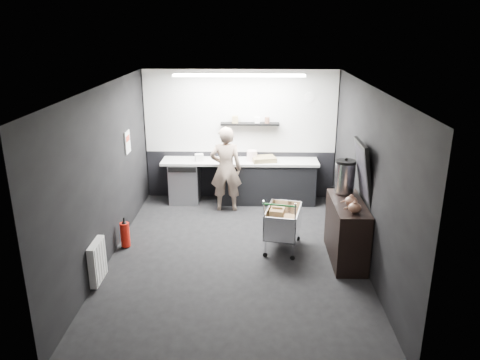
{
  "coord_description": "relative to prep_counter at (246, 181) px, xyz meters",
  "views": [
    {
      "loc": [
        0.25,
        -6.78,
        3.57
      ],
      "look_at": [
        0.06,
        0.4,
        1.16
      ],
      "focal_mm": 35.0,
      "sensor_mm": 36.0,
      "label": 1
    }
  ],
  "objects": [
    {
      "name": "wall_front",
      "position": [
        -0.14,
        -5.17,
        0.89
      ],
      "size": [
        5.5,
        0.0,
        5.5
      ],
      "primitive_type": "plane",
      "rotation": [
        -1.57,
        0.0,
        0.0
      ],
      "color": "black",
      "rests_on": "floor"
    },
    {
      "name": "fire_extinguisher",
      "position": [
        -1.99,
        -2.17,
        -0.21
      ],
      "size": [
        0.15,
        0.15,
        0.51
      ],
      "color": "red",
      "rests_on": "floor"
    },
    {
      "name": "prep_counter",
      "position": [
        0.0,
        0.0,
        0.0
      ],
      "size": [
        3.2,
        0.61,
        0.9
      ],
      "color": "black",
      "rests_on": "floor"
    },
    {
      "name": "pink_tub",
      "position": [
        0.12,
        0.0,
        0.55
      ],
      "size": [
        0.21,
        0.21,
        0.21
      ],
      "primitive_type": "cylinder",
      "color": "white",
      "rests_on": "prep_counter"
    },
    {
      "name": "ceiling_strip",
      "position": [
        -0.14,
        -0.57,
        2.21
      ],
      "size": [
        2.4,
        0.2,
        0.04
      ],
      "primitive_type": "cube",
      "color": "white",
      "rests_on": "ceiling"
    },
    {
      "name": "floor",
      "position": [
        -0.14,
        -2.42,
        -0.46
      ],
      "size": [
        5.5,
        5.5,
        0.0
      ],
      "primitive_type": "plane",
      "color": "black",
      "rests_on": "ground"
    },
    {
      "name": "sideboard",
      "position": [
        1.62,
        -2.43,
        0.15
      ],
      "size": [
        0.55,
        1.27,
        1.91
      ],
      "color": "black",
      "rests_on": "floor"
    },
    {
      "name": "poster_red_band",
      "position": [
        -2.11,
        -1.12,
        1.16
      ],
      "size": [
        0.02,
        0.22,
        0.1
      ],
      "primitive_type": "cube",
      "color": "red",
      "rests_on": "poster"
    },
    {
      "name": "floating_shelf",
      "position": [
        0.06,
        0.2,
        1.16
      ],
      "size": [
        1.2,
        0.22,
        0.04
      ],
      "primitive_type": "cube",
      "color": "black",
      "rests_on": "wall_back"
    },
    {
      "name": "wall_back",
      "position": [
        -0.14,
        0.33,
        0.89
      ],
      "size": [
        5.5,
        0.0,
        5.5
      ],
      "primitive_type": "plane",
      "rotation": [
        1.57,
        0.0,
        0.0
      ],
      "color": "black",
      "rests_on": "floor"
    },
    {
      "name": "shopping_cart",
      "position": [
        0.63,
        -2.14,
        0.0
      ],
      "size": [
        0.69,
        0.98,
        0.96
      ],
      "color": "silver",
      "rests_on": "floor"
    },
    {
      "name": "wall_clock",
      "position": [
        1.26,
        0.3,
        1.69
      ],
      "size": [
        0.2,
        0.03,
        0.2
      ],
      "primitive_type": "cylinder",
      "rotation": [
        1.57,
        0.0,
        0.0
      ],
      "color": "white",
      "rests_on": "wall_back"
    },
    {
      "name": "person",
      "position": [
        -0.4,
        -0.45,
        0.39
      ],
      "size": [
        0.63,
        0.41,
        1.7
      ],
      "primitive_type": "imported",
      "rotation": [
        0.0,
        0.0,
        3.15
      ],
      "color": "beige",
      "rests_on": "floor"
    },
    {
      "name": "white_container",
      "position": [
        -0.96,
        -0.05,
        0.51
      ],
      "size": [
        0.19,
        0.16,
        0.14
      ],
      "primitive_type": "cube",
      "rotation": [
        0.0,
        0.0,
        0.27
      ],
      "color": "white",
      "rests_on": "prep_counter"
    },
    {
      "name": "cardboard_box",
      "position": [
        0.35,
        -0.05,
        0.49
      ],
      "size": [
        0.54,
        0.46,
        0.09
      ],
      "primitive_type": "cube",
      "rotation": [
        0.0,
        0.0,
        0.24
      ],
      "color": "olive",
      "rests_on": "prep_counter"
    },
    {
      "name": "wall_left",
      "position": [
        -2.14,
        -2.42,
        0.89
      ],
      "size": [
        0.0,
        5.5,
        5.5
      ],
      "primitive_type": "plane",
      "rotation": [
        1.57,
        0.0,
        1.57
      ],
      "color": "black",
      "rests_on": "floor"
    },
    {
      "name": "kitchen_wall_panel",
      "position": [
        -0.14,
        0.31,
        1.39
      ],
      "size": [
        3.95,
        0.02,
        1.7
      ],
      "primitive_type": "cube",
      "color": "silver",
      "rests_on": "wall_back"
    },
    {
      "name": "wall_right",
      "position": [
        1.86,
        -2.42,
        0.89
      ],
      "size": [
        0.0,
        5.5,
        5.5
      ],
      "primitive_type": "plane",
      "rotation": [
        1.57,
        0.0,
        -1.57
      ],
      "color": "black",
      "rests_on": "floor"
    },
    {
      "name": "ceiling",
      "position": [
        -0.14,
        -2.42,
        2.24
      ],
      "size": [
        5.5,
        5.5,
        0.0
      ],
      "primitive_type": "plane",
      "rotation": [
        3.14,
        0.0,
        0.0
      ],
      "color": "white",
      "rests_on": "wall_back"
    },
    {
      "name": "dado_panel",
      "position": [
        -0.14,
        0.31,
        0.04
      ],
      "size": [
        3.95,
        0.02,
        1.0
      ],
      "primitive_type": "cube",
      "color": "black",
      "rests_on": "wall_back"
    },
    {
      "name": "radiator",
      "position": [
        -2.08,
        -3.32,
        -0.11
      ],
      "size": [
        0.1,
        0.5,
        0.6
      ],
      "primitive_type": "cube",
      "color": "white",
      "rests_on": "wall_left"
    },
    {
      "name": "poster",
      "position": [
        -2.12,
        -1.12,
        1.09
      ],
      "size": [
        0.02,
        0.3,
        0.4
      ],
      "primitive_type": "cube",
      "color": "white",
      "rests_on": "wall_left"
    }
  ]
}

